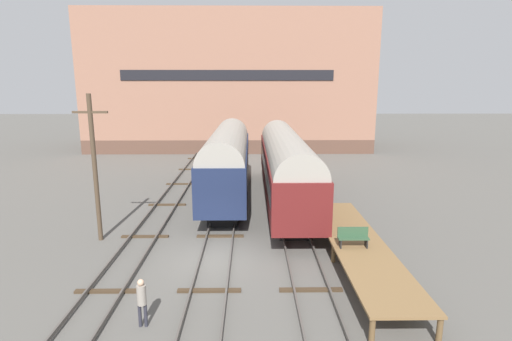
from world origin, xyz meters
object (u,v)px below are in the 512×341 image
Objects in this scene: train_car_navy at (228,158)px; utility_pole at (95,166)px; bench at (353,237)px; train_car_maroon at (286,162)px; person_worker at (142,298)px.

train_car_navy is 10.56m from utility_pole.
train_car_navy is 13.50m from bench.
utility_pole is at bearing -128.16° from train_car_navy.
train_car_maroon is at bearing -15.78° from train_car_navy.
utility_pole is (-12.85, 3.55, 2.57)m from bench.
utility_pole is (-4.43, 8.04, 3.01)m from person_worker.
utility_pole is (-6.49, -8.26, 1.08)m from train_car_navy.
train_car_maroon is 13.54× the size of bench.
train_car_maroon is 16.46m from person_worker.
train_car_navy is at bearing 82.79° from person_worker.
train_car_maroon reaches higher than person_worker.
utility_pole is (-10.66, -7.08, 1.18)m from train_car_maroon.
person_worker is at bearing -151.93° from bench.
bench reaches higher than person_worker.
bench is (2.20, -10.63, -1.39)m from train_car_maroon.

